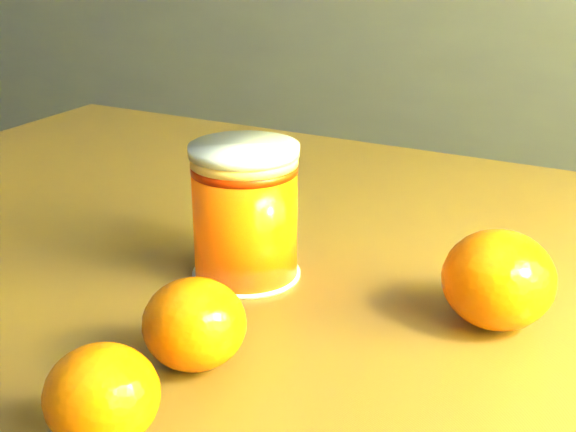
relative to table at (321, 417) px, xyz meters
The scene contains 6 objects.
kitchen_counter 1.57m from the table, 121.09° to the left, with size 3.15×0.60×0.90m, color #4E4F53.
table is the anchor object (origin of this frame).
juice_glass 0.16m from the table, behind, with size 0.08×0.08×0.10m.
orange_front 0.17m from the table, 101.98° to the right, with size 0.06×0.06×0.05m, color #E16404.
orange_back 0.18m from the table, ahead, with size 0.07×0.07×0.06m, color #E16404.
orange_extra 0.23m from the table, 96.92° to the right, with size 0.06×0.06×0.05m, color #E16404.
Camera 1 is at (1.02, -0.32, 1.04)m, focal length 50.00 mm.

